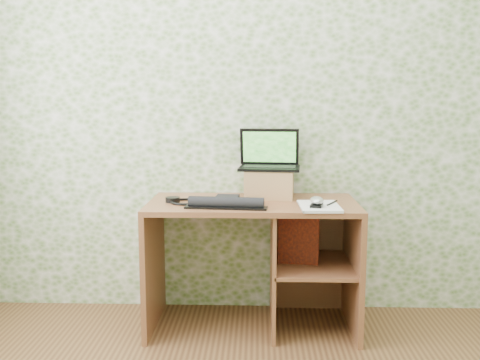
{
  "coord_description": "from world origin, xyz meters",
  "views": [
    {
      "loc": [
        0.03,
        -1.58,
        1.33
      ],
      "look_at": [
        -0.07,
        1.39,
        0.88
      ],
      "focal_mm": 40.0,
      "sensor_mm": 36.0,
      "label": 1
    }
  ],
  "objects_px": {
    "riser": "(269,183)",
    "notepad": "(319,206)",
    "laptop": "(269,159)",
    "desk": "(266,246)",
    "keyboard": "(227,202)"
  },
  "relations": [
    {
      "from": "desk",
      "to": "keyboard",
      "type": "xyz_separation_m",
      "value": [
        -0.22,
        -0.16,
        0.29
      ]
    },
    {
      "from": "riser",
      "to": "laptop",
      "type": "relative_size",
      "value": 0.75
    },
    {
      "from": "keyboard",
      "to": "laptop",
      "type": "bearing_deg",
      "value": 57.99
    },
    {
      "from": "riser",
      "to": "laptop",
      "type": "bearing_deg",
      "value": 90.0
    },
    {
      "from": "laptop",
      "to": "notepad",
      "type": "bearing_deg",
      "value": -46.64
    },
    {
      "from": "notepad",
      "to": "laptop",
      "type": "bearing_deg",
      "value": 126.33
    },
    {
      "from": "desk",
      "to": "laptop",
      "type": "distance_m",
      "value": 0.52
    },
    {
      "from": "riser",
      "to": "laptop",
      "type": "height_order",
      "value": "laptop"
    },
    {
      "from": "desk",
      "to": "notepad",
      "type": "bearing_deg",
      "value": -32.95
    },
    {
      "from": "desk",
      "to": "riser",
      "type": "height_order",
      "value": "riser"
    },
    {
      "from": "notepad",
      "to": "riser",
      "type": "bearing_deg",
      "value": 129.72
    },
    {
      "from": "riser",
      "to": "notepad",
      "type": "distance_m",
      "value": 0.41
    },
    {
      "from": "desk",
      "to": "keyboard",
      "type": "distance_m",
      "value": 0.4
    },
    {
      "from": "keyboard",
      "to": "notepad",
      "type": "bearing_deg",
      "value": 2.67
    },
    {
      "from": "riser",
      "to": "notepad",
      "type": "bearing_deg",
      "value": -48.6
    }
  ]
}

